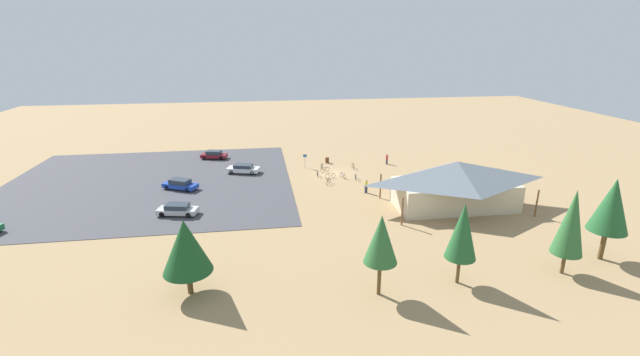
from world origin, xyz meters
TOP-DOWN VIEW (x-y plane):
  - ground at (0.00, 0.00)m, footprint 160.00×160.00m
  - parking_lot_asphalt at (26.08, 0.14)m, footprint 39.04×35.15m
  - bike_pavilion at (-11.99, 14.82)m, footprint 16.05×8.57m
  - trash_bin at (-0.20, -6.14)m, footprint 0.60×0.60m
  - lot_sign at (3.64, -4.12)m, footprint 0.56×0.08m
  - pine_mideast at (-19.65, 28.80)m, footprint 3.30×3.30m
  - pine_center at (-14.49, 30.53)m, footprint 2.52×2.52m
  - pine_far_west at (1.97, 31.25)m, footprint 2.63×2.63m
  - pine_far_east at (-4.91, 30.60)m, footprint 2.50×2.50m
  - pine_west at (16.64, 28.85)m, footprint 3.83×3.83m
  - bicycle_green_back_row at (1.14, -3.05)m, footprint 0.68×1.57m
  - bicycle_orange_near_porch at (-3.66, -2.43)m, footprint 0.48×1.73m
  - bicycle_red_yard_right at (1.36, 4.26)m, footprint 0.96×1.54m
  - bicycle_purple_edge_south at (2.36, 0.67)m, footprint 0.48×1.76m
  - bicycle_teal_yard_front at (-2.81, 2.93)m, footprint 0.48×1.72m
  - bicycle_blue_by_bin at (-1.13, 1.96)m, footprint 0.66×1.72m
  - bicycle_silver_lone_west at (0.66, 1.83)m, footprint 1.61×0.54m
  - bicycle_yellow_mid_cluster at (0.96, -1.12)m, footprint 1.45×0.93m
  - car_blue_back_corner at (21.26, 3.54)m, footprint 4.94×3.65m
  - car_maroon_by_curb at (18.09, -11.38)m, footprint 4.52×2.69m
  - car_white_aisle_side at (13.09, -2.54)m, footprint 5.04×3.09m
  - car_silver_inner_stall at (20.18, 12.51)m, footprint 4.72×2.65m
  - visitor_near_lot at (-2.89, 8.52)m, footprint 0.40×0.36m
  - visitor_crossing_yard at (-9.54, -4.05)m, footprint 0.36×0.36m

SIDE VIEW (x-z plane):
  - ground at x=0.00m, z-range 0.00..0.00m
  - parking_lot_asphalt at x=26.08m, z-range 0.00..0.05m
  - bicycle_teal_yard_front at x=-2.81m, z-range -0.03..0.75m
  - bicycle_silver_lone_west at x=0.66m, z-range -0.03..0.76m
  - bicycle_green_back_row at x=1.14m, z-range -0.04..0.78m
  - bicycle_yellow_mid_cluster at x=0.96m, z-range -0.06..0.80m
  - bicycle_blue_by_bin at x=-1.13m, z-range -0.06..0.82m
  - bicycle_red_yard_right at x=1.36m, z-range -0.03..0.80m
  - bicycle_purple_edge_south at x=2.36m, z-range -0.04..0.83m
  - bicycle_orange_near_porch at x=-3.66m, z-range -0.04..0.82m
  - trash_bin at x=-0.20m, z-range 0.00..0.90m
  - car_silver_inner_stall at x=20.18m, z-range 0.05..1.36m
  - car_white_aisle_side at x=13.09m, z-range 0.05..1.38m
  - car_maroon_by_curb at x=18.09m, z-range 0.04..1.40m
  - car_blue_back_corner at x=21.26m, z-range 0.04..1.42m
  - visitor_crossing_yard at x=-9.54m, z-range 0.04..1.72m
  - visitor_near_lot at x=-2.89m, z-range 0.05..1.86m
  - lot_sign at x=3.64m, z-range 0.31..2.51m
  - bike_pavilion at x=-11.99m, z-range 0.32..5.95m
  - pine_west at x=16.64m, z-range 0.96..7.23m
  - pine_far_east at x=-4.91m, z-range 1.14..8.16m
  - pine_center at x=-14.49m, z-range 0.93..8.54m
  - pine_far_west at x=1.97m, z-range 1.39..8.11m
  - pine_mideast at x=-19.65m, z-range 1.38..9.11m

